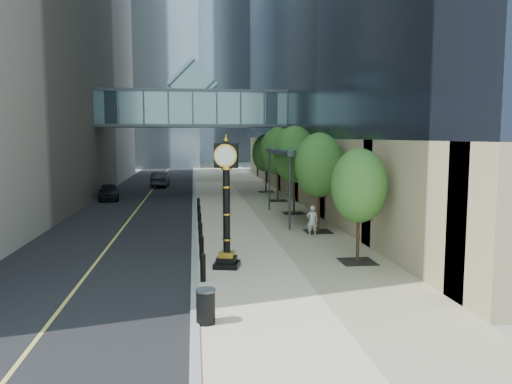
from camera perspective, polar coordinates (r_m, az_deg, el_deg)
ground at (r=17.27m, az=3.16°, el=-10.98°), size 320.00×320.00×0.00m
road at (r=56.60m, az=-11.17°, el=1.05°), size 8.00×180.00×0.02m
sidewalk at (r=56.59m, az=-3.06°, el=1.18°), size 8.00×180.00×0.06m
curb at (r=56.45m, az=-7.11°, el=1.13°), size 0.25×180.00×0.07m
distant_tower_c at (r=138.97m, az=-8.63°, el=17.66°), size 22.00×22.00×65.00m
skywalk at (r=44.29m, az=-7.24°, el=9.65°), size 17.00×4.20×5.80m
entrance_canopy at (r=30.91m, az=4.95°, el=4.58°), size 3.00×8.00×4.38m
bollard_row at (r=25.64m, az=-6.41°, el=-4.09°), size 0.20×16.20×0.90m
street_trees at (r=34.09m, az=4.01°, el=3.99°), size 2.83×28.41×5.82m
street_clock at (r=19.30m, az=-3.39°, el=-2.28°), size 1.15×1.15×5.05m
trash_bin at (r=14.02m, az=-5.77°, el=-12.98°), size 0.52×0.52×0.90m
pedestrian at (r=25.65m, az=6.44°, el=-3.30°), size 0.63×0.46×1.59m
car_near at (r=42.11m, az=-16.47°, el=0.03°), size 2.07×4.07×1.33m
car_far at (r=52.00m, az=-10.88°, el=1.43°), size 1.73×4.56×1.49m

